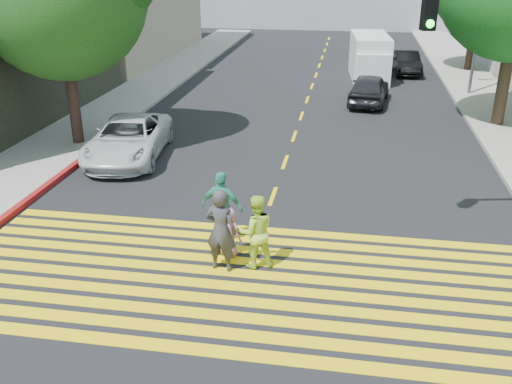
% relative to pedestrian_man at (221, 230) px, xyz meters
% --- Properties ---
extents(ground, '(120.00, 120.00, 0.00)m').
position_rel_pedestrian_man_xyz_m(ground, '(0.57, -1.68, -0.98)').
color(ground, black).
extents(sidewalk_left, '(3.00, 40.00, 0.15)m').
position_rel_pedestrian_man_xyz_m(sidewalk_left, '(-7.93, 20.32, -0.91)').
color(sidewalk_left, gray).
rests_on(sidewalk_left, ground).
extents(sidewalk_right, '(3.00, 60.00, 0.15)m').
position_rel_pedestrian_man_xyz_m(sidewalk_right, '(9.07, 13.32, -0.91)').
color(sidewalk_right, gray).
rests_on(sidewalk_right, ground).
extents(curb_red, '(0.20, 8.00, 0.16)m').
position_rel_pedestrian_man_xyz_m(curb_red, '(-6.33, 4.32, -0.90)').
color(curb_red, maroon).
rests_on(curb_red, ground).
extents(crosswalk, '(13.40, 5.30, 0.01)m').
position_rel_pedestrian_man_xyz_m(crosswalk, '(0.57, -0.41, -0.98)').
color(crosswalk, yellow).
rests_on(crosswalk, ground).
extents(lane_line, '(0.12, 34.40, 0.01)m').
position_rel_pedestrian_man_xyz_m(lane_line, '(0.57, 20.82, -0.98)').
color(lane_line, yellow).
rests_on(lane_line, ground).
extents(pedestrian_man, '(0.78, 0.57, 1.97)m').
position_rel_pedestrian_man_xyz_m(pedestrian_man, '(0.00, 0.00, 0.00)').
color(pedestrian_man, '#343238').
rests_on(pedestrian_man, ground).
extents(pedestrian_woman, '(1.04, 0.93, 1.76)m').
position_rel_pedestrian_man_xyz_m(pedestrian_woman, '(0.74, 0.28, -0.10)').
color(pedestrian_woman, '#B8DF40').
rests_on(pedestrian_woman, ground).
extents(pedestrian_child, '(0.69, 0.57, 1.22)m').
position_rel_pedestrian_man_xyz_m(pedestrian_child, '(0.04, 0.65, -0.37)').
color(pedestrian_child, '#BB6886').
rests_on(pedestrian_child, ground).
extents(pedestrian_extra, '(1.14, 0.62, 1.83)m').
position_rel_pedestrian_man_xyz_m(pedestrian_extra, '(-0.28, 1.35, -0.07)').
color(pedestrian_extra, teal).
rests_on(pedestrian_extra, ground).
extents(white_sedan, '(2.90, 5.28, 1.40)m').
position_rel_pedestrian_man_xyz_m(white_sedan, '(-4.86, 6.85, -0.28)').
color(white_sedan, silver).
rests_on(white_sedan, ground).
extents(dark_car_near, '(2.17, 4.34, 1.42)m').
position_rel_pedestrian_man_xyz_m(dark_car_near, '(3.48, 16.07, -0.27)').
color(dark_car_near, black).
rests_on(dark_car_near, ground).
extents(silver_car, '(2.69, 5.02, 1.38)m').
position_rel_pedestrian_man_xyz_m(silver_car, '(4.19, 30.06, -0.29)').
color(silver_car, gray).
rests_on(silver_car, ground).
extents(dark_car_parked, '(1.68, 4.05, 1.30)m').
position_rel_pedestrian_man_xyz_m(dark_car_parked, '(5.71, 23.65, -0.33)').
color(dark_car_parked, black).
rests_on(dark_car_parked, ground).
extents(white_van, '(2.30, 5.20, 2.39)m').
position_rel_pedestrian_man_xyz_m(white_van, '(3.57, 21.78, 0.15)').
color(white_van, silver).
rests_on(white_van, ground).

